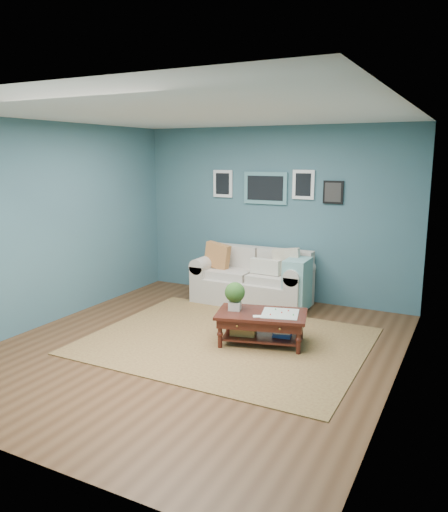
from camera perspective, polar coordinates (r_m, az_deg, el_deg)
The scene contains 4 objects.
room_shell at distance 5.73m, azimuth -3.18°, elevation 2.44°, with size 5.00×5.02×2.70m.
area_rug at distance 6.24m, azimuth 0.30°, elevation -9.67°, with size 3.29×2.63×0.01m, color brown.
loveseat at distance 7.69m, azimuth 3.84°, elevation -2.71°, with size 1.81×0.82×0.93m.
coffee_table at distance 6.08m, azimuth 3.79°, elevation -7.04°, with size 1.19×0.88×0.75m.
Camera 1 is at (2.86, -4.83, 2.25)m, focal length 35.00 mm.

